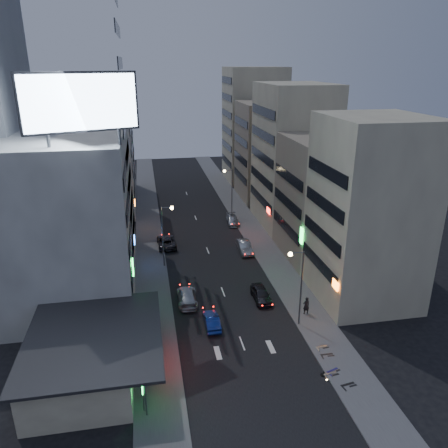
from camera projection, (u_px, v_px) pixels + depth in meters
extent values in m
plane|color=black|center=(252.00, 371.00, 37.44)|extent=(180.00, 180.00, 0.00)
cube|color=#4C4C4F|center=(150.00, 243.00, 63.71)|extent=(4.00, 120.00, 0.12)
cube|color=#4C4C4F|center=(256.00, 236.00, 66.44)|extent=(4.00, 120.00, 0.12)
cube|color=beige|center=(84.00, 358.00, 36.27)|extent=(8.00, 12.00, 3.60)
cube|color=black|center=(94.00, 337.00, 35.76)|extent=(11.00, 13.00, 0.25)
cube|color=black|center=(145.00, 338.00, 36.69)|extent=(0.12, 4.00, 0.90)
cube|color=#FF1E14|center=(146.00, 338.00, 36.70)|extent=(0.04, 3.70, 0.70)
cube|color=silver|center=(67.00, 210.00, 49.84)|extent=(14.00, 24.00, 18.00)
cube|color=beige|center=(368.00, 212.00, 46.20)|extent=(10.00, 11.00, 20.00)
cube|color=gray|center=(327.00, 198.00, 57.58)|extent=(11.00, 12.00, 16.00)
cube|color=beige|center=(293.00, 156.00, 68.43)|extent=(10.00, 14.00, 22.00)
cube|color=silver|center=(98.00, 157.00, 72.79)|extent=(11.00, 10.00, 20.00)
cube|color=gray|center=(103.00, 157.00, 85.56)|extent=(12.00, 10.00, 15.00)
cube|color=gray|center=(269.00, 151.00, 83.04)|extent=(11.00, 12.00, 18.00)
cube|color=beige|center=(254.00, 125.00, 94.98)|extent=(12.00, 12.00, 24.00)
cylinder|color=#595B60|center=(48.00, 138.00, 37.40)|extent=(0.30, 0.30, 1.50)
cylinder|color=#595B60|center=(120.00, 136.00, 38.42)|extent=(0.30, 0.30, 1.50)
cube|color=black|center=(80.00, 102.00, 36.88)|extent=(9.52, 3.75, 5.00)
cube|color=#BFDDFF|center=(81.00, 103.00, 36.70)|extent=(9.04, 3.34, 4.60)
cylinder|color=#595B60|center=(301.00, 289.00, 42.61)|extent=(0.16, 0.16, 8.00)
cylinder|color=#595B60|center=(297.00, 253.00, 41.14)|extent=(1.40, 0.10, 0.10)
sphere|color=#FFD88C|center=(290.00, 254.00, 41.07)|extent=(0.44, 0.44, 0.44)
cylinder|color=#595B60|center=(163.00, 237.00, 55.21)|extent=(0.16, 0.16, 8.00)
cylinder|color=#595B60|center=(167.00, 207.00, 53.97)|extent=(1.40, 0.10, 0.10)
sphere|color=#FFD88C|center=(172.00, 208.00, 54.11)|extent=(0.44, 0.44, 0.44)
cylinder|color=#595B60|center=(232.00, 193.00, 73.95)|extent=(0.16, 0.16, 8.00)
cylinder|color=#595B60|center=(228.00, 170.00, 72.47)|extent=(1.40, 0.10, 0.10)
sphere|color=#FFD88C|center=(224.00, 171.00, 72.40)|extent=(0.44, 0.44, 0.44)
imported|color=#28282E|center=(261.00, 294.00, 48.41)|extent=(1.75, 4.34, 1.48)
imported|color=#ADAFB5|center=(244.00, 247.00, 60.72)|extent=(1.64, 4.64, 1.52)
imported|color=#29282D|center=(166.00, 242.00, 62.52)|extent=(2.67, 5.47, 1.50)
imported|color=#ACAFB4|center=(233.00, 220.00, 71.30)|extent=(2.12, 4.69, 1.33)
imported|color=navy|center=(212.00, 321.00, 43.55)|extent=(1.39, 3.97, 1.31)
imported|color=#AFB3B8|center=(187.00, 296.00, 47.94)|extent=(2.26, 5.19, 1.49)
imported|color=black|center=(306.00, 306.00, 45.45)|extent=(0.75, 0.53, 1.93)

